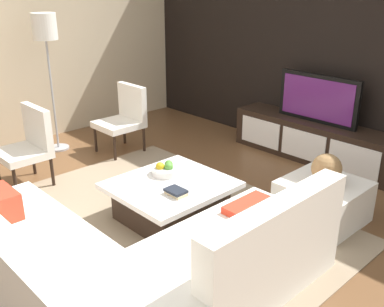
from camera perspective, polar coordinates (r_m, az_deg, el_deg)
The scene contains 15 objects.
ground_plane at distance 4.24m, azimuth -2.78°, elevation -9.24°, with size 14.00×14.00×0.00m, color brown.
feature_wall_back at distance 5.82m, azimuth 18.00°, elevation 12.99°, with size 6.40×0.12×2.80m, color black.
side_wall_left at distance 6.54m, azimuth -20.86°, elevation 13.50°, with size 0.12×5.20×2.80m, color beige.
area_rug at distance 4.30m, azimuth -3.67°, elevation -8.67°, with size 3.32×2.43×0.01m, color gray.
media_console at distance 5.83m, azimuth 15.25°, elevation 1.59°, with size 2.16×0.47×0.50m.
television at distance 5.67m, azimuth 15.78°, elevation 6.75°, with size 1.07×0.06×0.59m.
sectional_couch at distance 3.30m, azimuth -9.18°, elevation -13.78°, with size 2.37×2.27×0.80m.
coffee_table at distance 4.26m, azimuth -2.70°, elevation -5.94°, with size 0.96×1.04×0.38m.
accent_chair_near at distance 5.20m, azimuth -20.08°, elevation 1.41°, with size 0.54×0.50×0.87m.
floor_lamp at distance 5.98m, azimuth -18.20°, elevation 14.00°, with size 0.30×0.30×1.77m.
ottoman at distance 4.41m, azimuth 16.34°, elevation -5.89°, with size 0.70×0.70×0.40m, color white.
fruit_bowl at distance 4.35m, azimuth -3.33°, elevation -2.07°, with size 0.28×0.28×0.13m.
accent_chair_far at distance 5.93m, azimuth -8.60°, elevation 4.87°, with size 0.52×0.54×0.87m.
decorative_ball at distance 4.27m, azimuth 16.81°, elevation -1.85°, with size 0.28×0.28×0.28m, color #997247.
book_stack at distance 3.95m, azimuth -2.07°, elevation -4.94°, with size 0.19×0.14×0.05m.
Camera 1 is at (2.77, -2.36, 2.18)m, focal length 41.76 mm.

